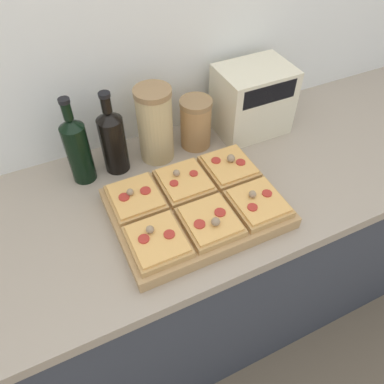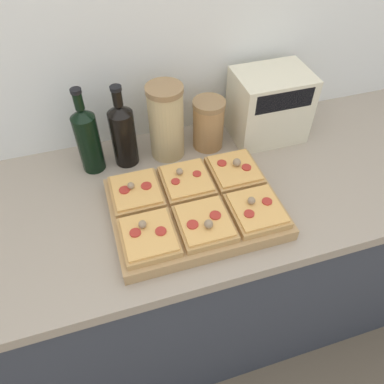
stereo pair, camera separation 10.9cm
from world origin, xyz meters
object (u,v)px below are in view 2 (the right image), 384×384
cutting_board (195,208)px  toaster_oven (269,105)px  wine_bottle (123,133)px  grain_jar_short (208,124)px  grain_jar_tall (166,122)px  olive_oil_bottle (88,138)px

cutting_board → toaster_oven: (0.36, 0.29, 0.10)m
wine_bottle → grain_jar_short: bearing=0.0°
grain_jar_tall → grain_jar_short: (0.15, 0.00, -0.04)m
olive_oil_bottle → grain_jar_short: (0.40, 0.00, -0.03)m
cutting_board → wine_bottle: size_ratio=1.71×
grain_jar_short → toaster_oven: size_ratio=0.65×
olive_oil_bottle → toaster_oven: 0.62m
grain_jar_short → toaster_oven: 0.22m
wine_bottle → cutting_board: bearing=-62.8°
olive_oil_bottle → wine_bottle: olive_oil_bottle is taller
grain_jar_tall → toaster_oven: grain_jar_tall is taller
wine_bottle → toaster_oven: size_ratio=1.04×
cutting_board → grain_jar_tall: bearing=91.4°
olive_oil_bottle → cutting_board: bearing=-48.3°
cutting_board → grain_jar_tall: size_ratio=1.88×
wine_bottle → toaster_oven: (0.51, -0.00, 0.00)m
grain_jar_short → olive_oil_bottle: bearing=180.0°
olive_oil_bottle → toaster_oven: size_ratio=1.08×
olive_oil_bottle → grain_jar_tall: olive_oil_bottle is taller
olive_oil_bottle → wine_bottle: (0.11, 0.00, -0.00)m
wine_bottle → toaster_oven: wine_bottle is taller
toaster_oven → cutting_board: bearing=-141.1°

